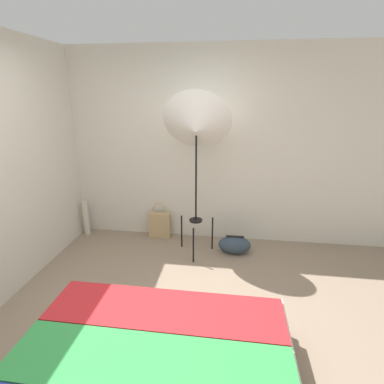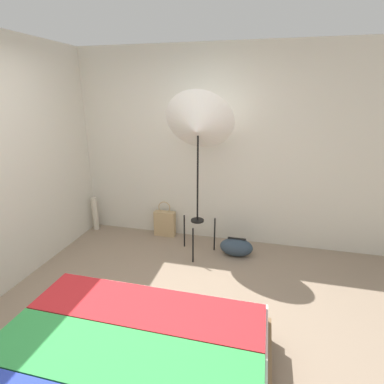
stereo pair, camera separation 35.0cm
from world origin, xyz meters
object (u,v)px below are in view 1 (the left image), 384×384
Objects in this scene: tote_bag at (160,224)px; paper_roll at (86,218)px; photo_umbrella at (196,127)px; duffel_bag at (235,245)px.

paper_roll is (-1.10, -0.06, 0.06)m from tote_bag.
paper_roll is at bearing 169.05° from photo_umbrella.
paper_roll is at bearing 172.84° from duffel_bag.
paper_roll is (-1.67, 0.32, -1.37)m from photo_umbrella.
photo_umbrella reaches higher than paper_roll.
tote_bag is 1.26× the size of duffel_bag.
duffel_bag is at bearing -17.04° from tote_bag.
tote_bag reaches higher than paper_roll.
tote_bag reaches higher than duffel_bag.
photo_umbrella reaches higher than duffel_bag.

